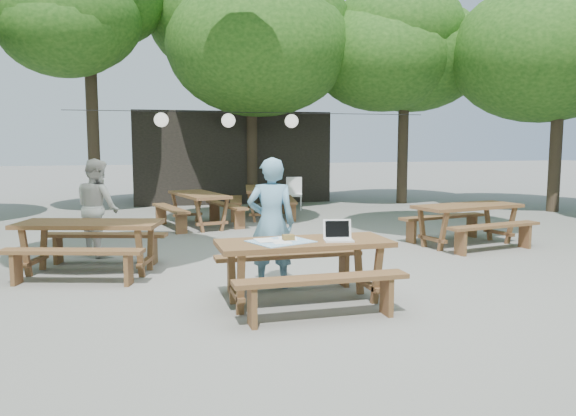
# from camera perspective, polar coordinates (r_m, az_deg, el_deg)

# --- Properties ---
(ground) EXTENTS (80.00, 80.00, 0.00)m
(ground) POSITION_cam_1_polar(r_m,az_deg,el_deg) (8.31, 2.25, -6.39)
(ground) COLOR slate
(ground) RESTS_ON ground
(pavilion) EXTENTS (6.00, 3.00, 2.80)m
(pavilion) POSITION_cam_1_polar(r_m,az_deg,el_deg) (18.45, -6.14, 5.21)
(pavilion) COLOR black
(pavilion) RESTS_ON ground
(main_picnic_table) EXTENTS (2.00, 1.58, 0.75)m
(main_picnic_table) POSITION_cam_1_polar(r_m,az_deg,el_deg) (6.58, 1.62, -6.43)
(main_picnic_table) COLOR brown
(main_picnic_table) RESTS_ON ground
(picnic_table_nw) EXTENTS (2.27, 2.05, 0.75)m
(picnic_table_nw) POSITION_cam_1_polar(r_m,az_deg,el_deg) (8.55, -19.48, -3.74)
(picnic_table_nw) COLOR brown
(picnic_table_nw) RESTS_ON ground
(picnic_table_ne) EXTENTS (2.16, 1.90, 0.75)m
(picnic_table_ne) POSITION_cam_1_polar(r_m,az_deg,el_deg) (10.74, 17.72, -1.59)
(picnic_table_ne) COLOR brown
(picnic_table_ne) RESTS_ON ground
(picnic_table_far_w) EXTENTS (1.97, 2.21, 0.75)m
(picnic_table_far_w) POSITION_cam_1_polar(r_m,az_deg,el_deg) (12.62, -9.03, -0.15)
(picnic_table_far_w) COLOR brown
(picnic_table_far_w) RESTS_ON ground
(picnic_table_far_e) EXTENTS (1.90, 2.16, 0.75)m
(picnic_table_far_e) POSITION_cam_1_polar(r_m,az_deg,el_deg) (13.98, -2.63, 0.60)
(picnic_table_far_e) COLOR brown
(picnic_table_far_e) RESTS_ON ground
(woman) EXTENTS (0.69, 0.53, 1.69)m
(woman) POSITION_cam_1_polar(r_m,az_deg,el_deg) (7.22, -1.71, -1.55)
(woman) COLOR #6BA2C4
(woman) RESTS_ON ground
(second_person) EXTENTS (0.92, 0.98, 1.61)m
(second_person) POSITION_cam_1_polar(r_m,az_deg,el_deg) (9.83, -18.78, 0.08)
(second_person) COLOR white
(second_person) RESTS_ON ground
(plastic_chair) EXTENTS (0.54, 0.54, 0.90)m
(plastic_chair) POSITION_cam_1_polar(r_m,az_deg,el_deg) (15.65, 0.61, 0.78)
(plastic_chair) COLOR white
(plastic_chair) RESTS_ON ground
(laptop) EXTENTS (0.37, 0.32, 0.24)m
(laptop) POSITION_cam_1_polar(r_m,az_deg,el_deg) (6.53, 5.09, -2.76)
(laptop) COLOR white
(laptop) RESTS_ON main_picnic_table
(tabletop_clutter) EXTENTS (0.80, 0.75, 0.08)m
(tabletop_clutter) POSITION_cam_1_polar(r_m,az_deg,el_deg) (6.44, -0.63, -3.32)
(tabletop_clutter) COLOR #3B90CA
(tabletop_clutter) RESTS_ON main_picnic_table
(paper_lanterns) EXTENTS (9.00, 0.34, 0.38)m
(paper_lanterns) POSITION_cam_1_polar(r_m,az_deg,el_deg) (13.91, -6.02, 8.85)
(paper_lanterns) COLOR black
(paper_lanterns) RESTS_ON ground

